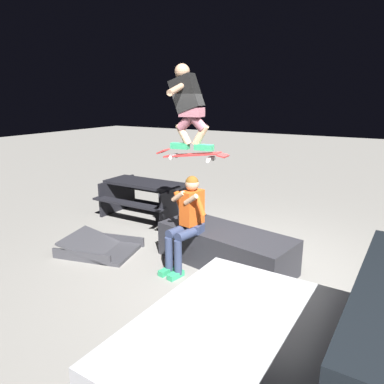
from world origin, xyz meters
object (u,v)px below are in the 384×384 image
(ledge_box_main, at_px, (225,247))
(skater_airborne, at_px, (188,103))
(person_sitting_on_ledge, at_px, (187,218))
(skateboard, at_px, (192,155))
(kicker_ramp, at_px, (100,249))
(picnic_table_back, at_px, (145,193))

(ledge_box_main, xyz_separation_m, skater_airborne, (0.44, 0.35, 2.11))
(ledge_box_main, xyz_separation_m, person_sitting_on_ledge, (0.44, 0.39, 0.51))
(person_sitting_on_ledge, distance_m, skateboard, 0.91)
(kicker_ramp, bearing_deg, skater_airborne, -169.89)
(skateboard, relative_size, skater_airborne, 0.92)
(ledge_box_main, height_order, picnic_table_back, picnic_table_back)
(person_sitting_on_ledge, bearing_deg, picnic_table_back, -39.32)
(skater_airborne, bearing_deg, skateboard, -175.06)
(person_sitting_on_ledge, relative_size, kicker_ramp, 1.07)
(skater_airborne, bearing_deg, person_sitting_on_ledge, 86.78)
(person_sitting_on_ledge, xyz_separation_m, skater_airborne, (-0.00, -0.04, 1.60))
(ledge_box_main, relative_size, person_sitting_on_ledge, 1.50)
(picnic_table_back, bearing_deg, ledge_box_main, 152.94)
(person_sitting_on_ledge, xyz_separation_m, kicker_ramp, (1.51, 0.23, -0.72))
(kicker_ramp, bearing_deg, picnic_table_back, -75.73)
(skater_airborne, relative_size, picnic_table_back, 0.65)
(skater_airborne, distance_m, picnic_table_back, 3.16)
(skateboard, bearing_deg, kicker_ramp, 9.93)
(skater_airborne, bearing_deg, ledge_box_main, -141.31)
(skateboard, bearing_deg, picnic_table_back, -37.81)
(picnic_table_back, bearing_deg, skateboard, 142.19)
(person_sitting_on_ledge, relative_size, skater_airborne, 1.23)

